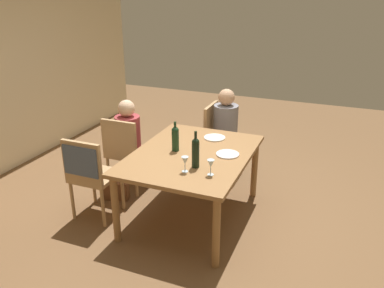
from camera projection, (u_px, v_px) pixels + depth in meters
ground_plane at (192, 215)px, 4.28m from camera, size 10.00×10.00×0.00m
dining_table at (192, 160)px, 4.03m from camera, size 1.52×1.15×0.74m
chair_right_end at (219, 134)px, 5.09m from camera, size 0.44×0.44×0.92m
chair_far_right at (125, 149)px, 4.63m from camera, size 0.44×0.44×0.92m
chair_far_left at (88, 169)px, 3.99m from camera, size 0.46×0.44×0.92m
person_woman_host at (227, 126)px, 5.00m from camera, size 0.31×0.36×1.14m
person_man_bearded at (129, 137)px, 4.69m from camera, size 0.34×0.30×1.11m
wine_bottle_tall_green at (175, 138)px, 4.01m from camera, size 0.07×0.07×0.31m
wine_bottle_dark_red at (196, 152)px, 3.64m from camera, size 0.07×0.07×0.36m
wine_glass_near_left at (211, 164)px, 3.51m from camera, size 0.07×0.07×0.15m
wine_glass_centre at (185, 161)px, 3.57m from camera, size 0.07×0.07×0.15m
dinner_plate_host at (228, 154)px, 3.96m from camera, size 0.23×0.23×0.01m
dinner_plate_guest_left at (215, 138)px, 4.39m from camera, size 0.24×0.24×0.01m
handbag at (116, 190)px, 4.58m from camera, size 0.19×0.30×0.22m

